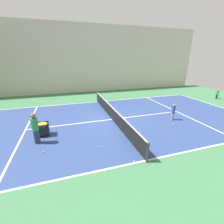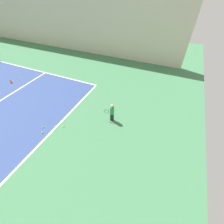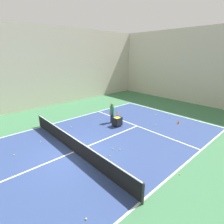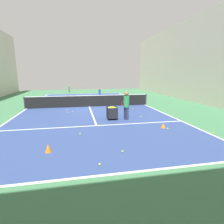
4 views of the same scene
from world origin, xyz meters
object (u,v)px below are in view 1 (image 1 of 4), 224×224
tennis_net (112,113)px  training_cone_1 (148,102)px  child_midcourt (173,111)px  coach_at_net (35,126)px  ball_cart (42,127)px  player_near_baseline (217,93)px

tennis_net → training_cone_1: size_ratio=35.23×
tennis_net → training_cone_1: 5.45m
tennis_net → child_midcourt: size_ratio=8.35×
coach_at_net → training_cone_1: size_ratio=5.82×
child_midcourt → training_cone_1: (4.22, -0.40, -0.57)m
child_midcourt → training_cone_1: child_midcourt is taller
ball_cart → training_cone_1: size_ratio=2.67×
child_midcourt → coach_at_net: bearing=-11.2°
coach_at_net → training_cone_1: (4.71, -9.54, -0.84)m
coach_at_net → child_midcourt: size_ratio=1.38×
tennis_net → child_midcourt: child_midcourt is taller
player_near_baseline → training_cone_1: bearing=-9.5°
child_midcourt → training_cone_1: bearing=-109.8°
training_cone_1 → ball_cart: bearing=112.5°
child_midcourt → training_cone_1: size_ratio=4.22×
coach_at_net → ball_cart: (0.85, -0.21, -0.43)m
coach_at_net → training_cone_1: bearing=8.3°
training_cone_1 → child_midcourt: bearing=174.5°
player_near_baseline → coach_at_net: coach_at_net is taller
tennis_net → player_near_baseline: bearing=-80.3°
player_near_baseline → child_midcourt: size_ratio=0.89×
training_cone_1 → player_near_baseline: bearing=-93.5°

